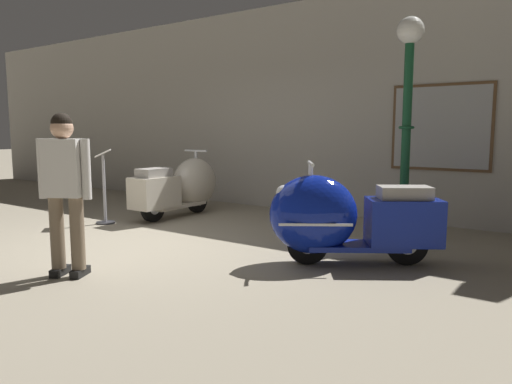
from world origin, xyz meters
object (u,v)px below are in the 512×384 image
at_px(scooter_1, 341,218).
at_px(visitor_0, 65,183).
at_px(scooter_0, 183,186).
at_px(lamppost, 407,108).
at_px(info_stanchion, 104,193).

distance_m(scooter_1, visitor_0, 2.72).
height_order(scooter_0, scooter_1, scooter_1).
height_order(scooter_1, visitor_0, visitor_0).
height_order(lamppost, visitor_0, lamppost).
xyz_separation_m(scooter_1, visitor_0, (-1.94, -1.87, 0.41)).
xyz_separation_m(scooter_0, scooter_1, (3.33, -1.17, 0.00)).
height_order(scooter_1, lamppost, lamppost).
distance_m(scooter_1, lamppost, 1.88).
bearing_deg(scooter_1, info_stanchion, -33.27).
distance_m(scooter_0, scooter_1, 3.53).
distance_m(lamppost, visitor_0, 4.02).
bearing_deg(scooter_0, lamppost, -86.02).
xyz_separation_m(lamppost, info_stanchion, (-3.98, -1.47, -1.19)).
distance_m(scooter_1, info_stanchion, 3.81).
xyz_separation_m(scooter_0, info_stanchion, (-0.48, -1.18, -0.02)).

